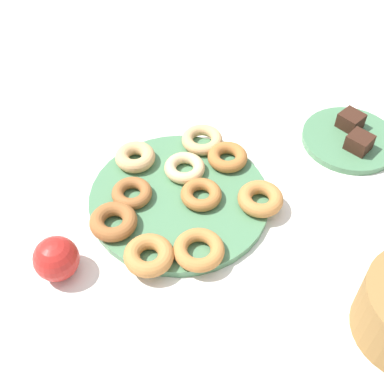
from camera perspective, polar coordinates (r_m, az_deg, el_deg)
name	(u,v)px	position (r m, az deg, el deg)	size (l,w,h in m)	color
ground_plane	(179,201)	(1.00, -1.45, -1.05)	(2.40, 2.40, 0.00)	white
donut_plate	(179,199)	(0.99, -1.46, -0.75)	(0.35, 0.35, 0.02)	#4C7F56
donut_0	(202,140)	(1.08, 1.15, 5.93)	(0.09, 0.09, 0.02)	tan
donut_1	(113,222)	(0.94, -8.88, -3.32)	(0.09, 0.09, 0.03)	#995B2D
donut_2	(201,195)	(0.97, 1.04, -0.29)	(0.08, 0.08, 0.02)	#AD6B33
donut_3	(199,250)	(0.89, 0.79, -6.55)	(0.09, 0.09, 0.03)	#BC7A3D
donut_4	(260,199)	(0.97, 7.74, -0.76)	(0.09, 0.09, 0.03)	#BC7A3D
donut_5	(228,157)	(1.04, 4.04, 3.96)	(0.08, 0.08, 0.03)	#AD6B33
donut_6	(132,193)	(0.98, -6.81, -0.12)	(0.08, 0.08, 0.02)	#995B2D
donut_7	(135,157)	(1.04, -6.44, 3.96)	(0.08, 0.08, 0.03)	tan
donut_8	(149,255)	(0.88, -4.90, -7.14)	(0.09, 0.09, 0.03)	#BC7A3D
donut_9	(185,168)	(1.02, -0.84, 2.74)	(0.08, 0.08, 0.02)	#EABC84
cake_plate	(350,139)	(1.16, 17.39, 5.70)	(0.21, 0.21, 0.01)	#4C7F56
brownie_near	(351,121)	(1.17, 17.51, 7.72)	(0.05, 0.05, 0.03)	#381E14
brownie_far	(359,142)	(1.12, 18.40, 5.36)	(0.05, 0.05, 0.03)	#381E14
apple	(56,259)	(0.90, -15.10, -7.28)	(0.08, 0.08, 0.08)	red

